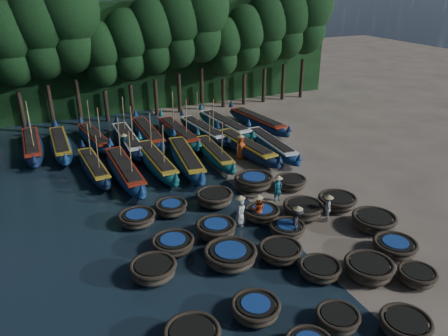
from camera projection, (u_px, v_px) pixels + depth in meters
name	position (u px, v px, depth m)	size (l,w,h in m)	color
ground	(258.00, 209.00, 24.59)	(120.00, 120.00, 0.00)	gray
foliage_wall	(142.00, 56.00, 42.12)	(40.00, 3.00, 10.00)	black
coracle_2	(338.00, 319.00, 16.21)	(1.68, 1.68, 0.64)	#4B422F
coracle_3	(405.00, 325.00, 15.91)	(1.95, 1.95, 0.66)	#4B422F
coracle_4	(417.00, 276.00, 18.53)	(1.81, 1.81, 0.65)	#4B422F
coracle_5	(192.00, 336.00, 15.37)	(2.32, 2.32, 0.71)	#4B422F
coracle_6	(256.00, 309.00, 16.67)	(1.99, 1.99, 0.67)	#4B422F
coracle_7	(320.00, 269.00, 18.93)	(2.03, 2.03, 0.65)	#4B422F
coracle_8	(369.00, 269.00, 18.85)	(2.54, 2.54, 0.79)	#4B422F
coracle_9	(395.00, 247.00, 20.41)	(2.12, 2.12, 0.73)	#4B422F
coracle_10	(153.00, 270.00, 18.80)	(2.45, 2.45, 0.77)	#4B422F
coracle_11	(230.00, 256.00, 19.72)	(2.80, 2.80, 0.80)	#4B422F
coracle_12	(280.00, 252.00, 20.12)	(2.03, 2.03, 0.69)	#4B422F
coracle_13	(287.00, 229.00, 21.89)	(1.83, 1.83, 0.69)	#4B422F
coracle_14	(374.00, 221.00, 22.51)	(2.83, 2.83, 0.78)	#4B422F
coracle_15	(173.00, 244.00, 20.71)	(2.31, 2.31, 0.67)	#4B422F
coracle_16	(216.00, 229.00, 21.77)	(2.49, 2.49, 0.81)	#4B422F
coracle_17	(262.00, 213.00, 23.38)	(2.21, 2.21, 0.68)	#4B422F
coracle_18	(303.00, 209.00, 23.61)	(2.23, 2.23, 0.81)	#4B422F
coracle_19	(337.00, 201.00, 24.51)	(2.45, 2.45, 0.76)	#4B422F
coracle_20	(137.00, 218.00, 22.94)	(2.36, 2.36, 0.64)	#4B422F
coracle_21	(171.00, 208.00, 23.87)	(1.82, 1.82, 0.72)	#4B422F
coracle_22	(215.00, 198.00, 24.80)	(2.55, 2.55, 0.83)	#4B422F
coracle_23	(254.00, 181.00, 26.83)	(2.43, 2.43, 0.82)	#4B422F
coracle_24	(291.00, 183.00, 26.75)	(2.25, 2.25, 0.75)	#4B422F
long_boat_2	(94.00, 167.00, 28.74)	(1.70, 7.48, 3.18)	#11213E
long_boat_3	(125.00, 170.00, 28.06)	(1.64, 8.81, 3.74)	navy
long_boat_4	(156.00, 161.00, 29.47)	(1.59, 8.51, 3.61)	#0E5451
long_boat_5	(186.00, 159.00, 29.83)	(2.61, 8.76, 1.55)	navy
long_boat_6	(214.00, 153.00, 30.96)	(1.74, 7.60, 3.23)	#0E5451
long_boat_7	(245.00, 147.00, 31.88)	(2.35, 8.65, 1.53)	#11213E
long_boat_8	(271.00, 145.00, 32.38)	(1.82, 8.32, 1.46)	navy
long_boat_9	(32.00, 146.00, 32.13)	(1.53, 8.66, 3.68)	#11213E
long_boat_10	(61.00, 145.00, 32.39)	(1.56, 8.39, 1.48)	navy
long_boat_11	(94.00, 138.00, 33.87)	(2.31, 7.70, 3.30)	navy
long_boat_12	(128.00, 140.00, 33.23)	(1.69, 8.65, 3.67)	#11213E
long_boat_13	(148.00, 133.00, 34.68)	(1.63, 8.63, 1.52)	navy
long_boat_14	(178.00, 133.00, 34.74)	(1.81, 8.64, 3.67)	#0E5451
long_boat_15	(203.00, 131.00, 35.40)	(2.30, 8.18, 3.49)	#11213E
long_boat_16	(224.00, 125.00, 36.48)	(2.39, 9.00, 1.59)	#0E5451
long_boat_17	(257.00, 122.00, 37.47)	(2.63, 8.70, 1.54)	#11213E
fisherman_0	(240.00, 210.00, 22.68)	(0.90, 0.96, 1.85)	beige
fisherman_1	(278.00, 187.00, 25.19)	(0.56, 0.52, 1.70)	#195969
fisherman_2	(258.00, 208.00, 23.00)	(0.93, 0.88, 1.71)	#BC4319
fisherman_3	(297.00, 222.00, 21.66)	(1.13, 1.22, 1.85)	black
fisherman_4	(328.00, 208.00, 23.06)	(0.81, 0.91, 1.69)	beige
fisherman_5	(125.00, 144.00, 31.82)	(0.99, 1.48, 1.73)	#195969
fisherman_6	(241.00, 147.00, 30.98)	(0.98, 0.78, 1.96)	#BC4319
tree_2	(8.00, 42.00, 33.91)	(4.51, 4.51, 10.63)	black
tree_3	(39.00, 32.00, 34.52)	(4.92, 4.92, 11.60)	black
tree_4	(68.00, 22.00, 35.13)	(5.34, 5.34, 12.58)	black
tree_5	(101.00, 54.00, 37.10)	(3.68, 3.68, 8.68)	black
tree_6	(127.00, 44.00, 37.70)	(4.09, 4.09, 9.65)	black
tree_7	(152.00, 35.00, 38.31)	(4.51, 4.51, 10.63)	black
tree_8	(176.00, 26.00, 38.92)	(4.92, 4.92, 11.60)	black
tree_9	(200.00, 17.00, 39.52)	(5.34, 5.34, 12.58)	black
tree_10	(223.00, 46.00, 41.49)	(3.68, 3.68, 8.68)	black
tree_11	(245.00, 37.00, 42.10)	(4.09, 4.09, 9.65)	black
tree_12	(266.00, 29.00, 42.71)	(4.51, 4.51, 10.63)	black
tree_13	(286.00, 21.00, 43.31)	(4.92, 4.92, 11.60)	black
tree_14	(306.00, 13.00, 43.92)	(5.34, 5.34, 12.58)	black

